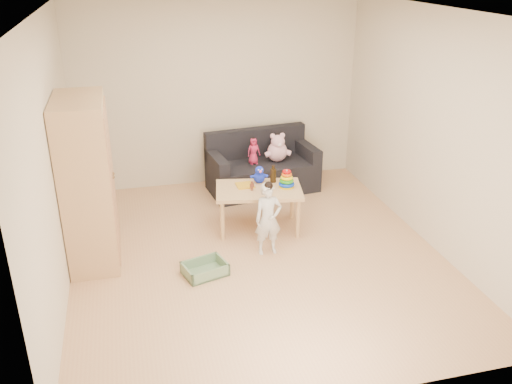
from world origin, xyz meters
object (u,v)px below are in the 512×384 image
object	(u,v)px
wardrobe	(87,182)
toddler	(268,220)
sofa	(263,176)
play_table	(259,209)

from	to	relation	value
wardrobe	toddler	distance (m)	1.97
sofa	wardrobe	bearing A→B (deg)	-155.70
play_table	toddler	xyz separation A→B (m)	(-0.04, -0.58, 0.14)
sofa	play_table	distance (m)	1.20
wardrobe	sofa	xyz separation A→B (m)	(2.26, 1.36, -0.68)
wardrobe	toddler	world-z (taller)	wardrobe
sofa	toddler	bearing A→B (deg)	-109.35
wardrobe	play_table	size ratio (longest dim) A/B	1.77
sofa	play_table	world-z (taller)	play_table
play_table	toddler	world-z (taller)	toddler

